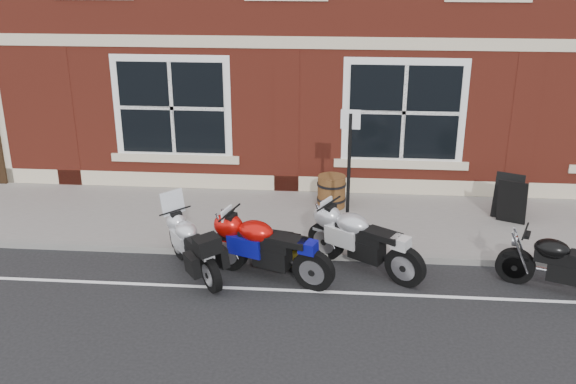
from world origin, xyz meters
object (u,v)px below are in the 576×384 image
moto_sport_silver (363,238)px  a_board_sign (510,199)px  parking_sign (349,166)px  moto_naked_black (561,262)px  moto_sport_black (260,241)px  barrel_planter (331,191)px  moto_touring_silver (194,243)px  moto_sport_red (268,246)px

moto_sport_silver → a_board_sign: a_board_sign is taller
a_board_sign → parking_sign: (-3.20, -1.10, 0.95)m
moto_naked_black → parking_sign: 3.84m
moto_sport_black → a_board_sign: size_ratio=2.01×
moto_sport_silver → moto_naked_black: 3.15m
barrel_planter → moto_touring_silver: bearing=-127.5°
moto_sport_silver → a_board_sign: 3.62m
moto_touring_silver → moto_naked_black: bearing=-36.7°
barrel_planter → parking_sign: (0.32, -1.58, 1.08)m
a_board_sign → moto_sport_black: bearing=-131.0°
a_board_sign → moto_sport_silver: bearing=-119.5°
moto_sport_black → moto_naked_black: bearing=-81.6°
moto_sport_red → barrel_planter: (0.99, 3.05, -0.14)m
moto_touring_silver → moto_sport_silver: 2.87m
a_board_sign → moto_sport_red: bearing=-126.0°
moto_sport_black → parking_sign: bearing=-41.0°
moto_sport_black → moto_sport_silver: (1.77, 0.02, 0.10)m
moto_sport_silver → barrel_planter: moto_sport_silver is taller
barrel_planter → moto_sport_silver: bearing=-77.3°
moto_sport_red → barrel_planter: bearing=3.9°
a_board_sign → barrel_planter: a_board_sign is taller
moto_touring_silver → moto_sport_red: 1.28m
moto_sport_black → a_board_sign: a_board_sign is taller
moto_naked_black → moto_sport_red: bearing=112.1°
moto_touring_silver → barrel_planter: bearing=17.4°
barrel_planter → moto_sport_black: bearing=-114.1°
moto_sport_black → moto_sport_silver: 1.78m
moto_sport_silver → moto_sport_red: bearing=139.7°
a_board_sign → barrel_planter: size_ratio=1.37×
parking_sign → moto_naked_black: bearing=-18.4°
moto_sport_black → moto_sport_silver: bearing=-75.5°
moto_sport_red → moto_naked_black: size_ratio=1.14×
moto_touring_silver → parking_sign: (2.58, 1.36, 1.00)m
moto_sport_black → barrel_planter: moto_sport_black is taller
moto_sport_silver → a_board_sign: bearing=-19.3°
moto_sport_red → parking_sign: bearing=-20.0°
moto_touring_silver → moto_naked_black: (5.96, -0.17, -0.01)m
a_board_sign → moto_touring_silver: bearing=-132.6°
barrel_planter → parking_sign: size_ratio=0.28×
moto_sport_red → moto_sport_silver: (1.58, 0.43, -0.00)m
moto_sport_black → moto_naked_black: moto_naked_black is taller
barrel_planter → parking_sign: 1.94m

